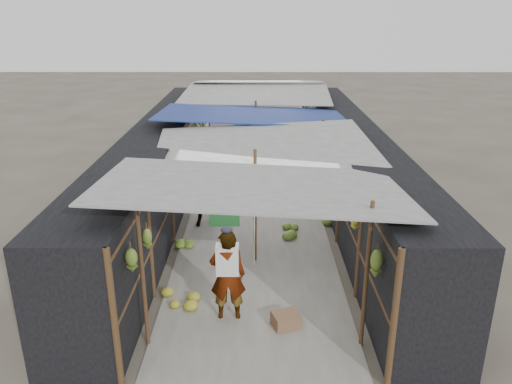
{
  "coord_description": "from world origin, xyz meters",
  "views": [
    {
      "loc": [
        0.04,
        -7.06,
        5.31
      ],
      "look_at": [
        0.02,
        4.11,
        1.25
      ],
      "focal_mm": 35.0,
      "sensor_mm": 36.0,
      "label": 1
    }
  ],
  "objects_px": {
    "vendor_elderly": "(228,275)",
    "shopper_blue": "(211,192)",
    "crate_near": "(286,320)",
    "black_basin": "(305,194)",
    "vendor_seated": "(283,178)"
  },
  "relations": [
    {
      "from": "crate_near",
      "to": "vendor_seated",
      "type": "height_order",
      "value": "vendor_seated"
    },
    {
      "from": "crate_near",
      "to": "vendor_elderly",
      "type": "relative_size",
      "value": 0.26
    },
    {
      "from": "vendor_elderly",
      "to": "black_basin",
      "type": "bearing_deg",
      "value": -110.34
    },
    {
      "from": "crate_near",
      "to": "shopper_blue",
      "type": "distance_m",
      "value": 4.93
    },
    {
      "from": "crate_near",
      "to": "black_basin",
      "type": "relative_size",
      "value": 0.82
    },
    {
      "from": "vendor_elderly",
      "to": "shopper_blue",
      "type": "height_order",
      "value": "shopper_blue"
    },
    {
      "from": "black_basin",
      "to": "vendor_elderly",
      "type": "bearing_deg",
      "value": -107.49
    },
    {
      "from": "shopper_blue",
      "to": "crate_near",
      "type": "bearing_deg",
      "value": -92.79
    },
    {
      "from": "vendor_elderly",
      "to": "shopper_blue",
      "type": "relative_size",
      "value": 0.96
    },
    {
      "from": "black_basin",
      "to": "vendor_seated",
      "type": "xyz_separation_m",
      "value": [
        -0.67,
        0.7,
        0.3
      ]
    },
    {
      "from": "shopper_blue",
      "to": "vendor_elderly",
      "type": "bearing_deg",
      "value": -104.39
    },
    {
      "from": "vendor_seated",
      "to": "black_basin",
      "type": "bearing_deg",
      "value": 52.34
    },
    {
      "from": "crate_near",
      "to": "black_basin",
      "type": "xyz_separation_m",
      "value": [
        0.96,
        6.62,
        -0.05
      ]
    },
    {
      "from": "black_basin",
      "to": "shopper_blue",
      "type": "distance_m",
      "value": 3.47
    },
    {
      "from": "vendor_elderly",
      "to": "shopper_blue",
      "type": "xyz_separation_m",
      "value": [
        -0.67,
        4.27,
        0.04
      ]
    }
  ]
}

